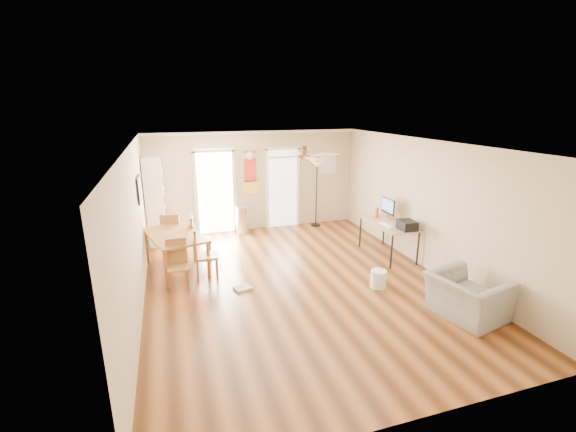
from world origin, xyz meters
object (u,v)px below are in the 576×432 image
object	(u,v)px
wastebasket_a	(378,279)
armchair	(467,297)
dining_table	(176,252)
dining_chair_right_b	(206,253)
bookshelf	(155,201)
computer_desk	(387,239)
printer	(407,225)
dining_chair_near	(178,265)
dining_chair_right_a	(201,238)
torchiere_lamp	(316,194)
trash_can	(242,220)
dining_chair_far	(172,234)

from	to	relation	value
wastebasket_a	armchair	xyz separation A→B (m)	(0.79, -1.32, 0.18)
dining_table	dining_chair_right_b	bearing A→B (deg)	-45.78
dining_table	dining_chair_right_b	distance (m)	0.80
bookshelf	computer_desk	world-z (taller)	bookshelf
printer	wastebasket_a	xyz separation A→B (m)	(-1.09, -0.81, -0.69)
printer	computer_desk	bearing A→B (deg)	104.69
bookshelf	computer_desk	xyz separation A→B (m)	(4.87, -2.49, -0.66)
dining_chair_near	armchair	xyz separation A→B (m)	(4.29, -2.40, -0.11)
bookshelf	dining_chair_right_a	xyz separation A→B (m)	(0.92, -1.46, -0.55)
computer_desk	printer	xyz separation A→B (m)	(0.10, -0.52, 0.47)
printer	wastebasket_a	size ratio (longest dim) A/B	1.11
computer_desk	armchair	world-z (taller)	computer_desk
dining_chair_right_a	torchiere_lamp	bearing A→B (deg)	-61.00
dining_chair_near	computer_desk	bearing A→B (deg)	2.89
torchiere_lamp	computer_desk	size ratio (longest dim) A/B	1.27
trash_can	computer_desk	world-z (taller)	computer_desk
wastebasket_a	dining_chair_far	bearing A→B (deg)	141.59
dining_chair_right_a	wastebasket_a	size ratio (longest dim) A/B	2.95
dining_chair_right_a	dining_chair_right_b	xyz separation A→B (m)	(0.00, -1.01, 0.03)
dining_table	trash_can	xyz separation A→B (m)	(1.72, 1.90, -0.03)
computer_desk	torchiere_lamp	bearing A→B (deg)	105.54
dining_chair_right_b	torchiere_lamp	xyz separation A→B (m)	(3.24, 2.51, 0.39)
computer_desk	trash_can	bearing A→B (deg)	138.17
dining_chair_right_a	dining_chair_near	size ratio (longest dim) A/B	1.08
dining_chair_right_a	torchiere_lamp	xyz separation A→B (m)	(3.24, 1.50, 0.41)
dining_chair_right_a	trash_can	xyz separation A→B (m)	(1.17, 1.46, -0.13)
dining_chair_right_a	dining_chair_far	xyz separation A→B (m)	(-0.59, 0.46, -0.00)
trash_can	torchiere_lamp	xyz separation A→B (m)	(2.08, 0.04, 0.54)
bookshelf	dining_chair_far	xyz separation A→B (m)	(0.33, -1.00, -0.55)
trash_can	printer	xyz separation A→B (m)	(2.88, -3.01, 0.50)
dining_chair_right_a	dining_chair_right_b	size ratio (longest dim) A/B	0.95
bookshelf	printer	world-z (taller)	bookshelf
dining_chair_far	armchair	xyz separation A→B (m)	(4.34, -4.13, -0.14)
dining_chair_right_a	torchiere_lamp	distance (m)	3.60
dining_chair_right_a	armchair	size ratio (longest dim) A/B	0.92
dining_chair_right_b	armchair	distance (m)	4.60
torchiere_lamp	wastebasket_a	xyz separation A→B (m)	(-0.29, -3.86, -0.74)
trash_can	dining_chair_near	bearing A→B (deg)	-122.02
torchiere_lamp	computer_desk	bearing A→B (deg)	-74.46
dining_chair_right_b	dining_chair_far	xyz separation A→B (m)	(-0.59, 1.46, -0.03)
dining_chair_right_b	trash_can	xyz separation A→B (m)	(1.17, 2.47, -0.16)
dining_table	wastebasket_a	distance (m)	4.00
armchair	dining_chair_right_a	bearing A→B (deg)	34.24
armchair	computer_desk	bearing A→B (deg)	-15.57
bookshelf	dining_chair_right_a	world-z (taller)	bookshelf
dining_table	dining_chair_near	xyz separation A→B (m)	(0.01, -0.84, 0.06)
dining_table	wastebasket_a	bearing A→B (deg)	-28.67
torchiere_lamp	wastebasket_a	distance (m)	3.94
dining_chair_right_b	printer	bearing A→B (deg)	-93.84
computer_desk	dining_chair_far	bearing A→B (deg)	161.92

